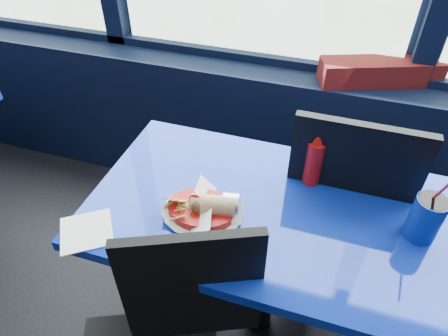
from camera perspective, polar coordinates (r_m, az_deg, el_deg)
window_sill at (r=2.27m, az=3.35°, el=5.18°), size 5.00×0.26×0.80m
near_table at (r=1.48m, az=5.85°, el=-10.44°), size 1.20×0.70×0.75m
chair_near_back at (r=1.68m, az=16.66°, el=-3.85°), size 0.46×0.47×1.02m
planter_box at (r=2.03m, az=21.43°, el=12.72°), size 0.57×0.33×0.11m
food_basket at (r=1.29m, az=-3.05°, el=-5.90°), size 0.27×0.27×0.09m
ketchup_bottle at (r=1.40m, az=12.79°, el=1.21°), size 0.06×0.06×0.23m
soda_cup at (r=1.34m, az=26.90°, el=-6.29°), size 0.09×0.09×0.32m
napkin at (r=1.34m, az=-19.07°, el=-8.53°), size 0.22×0.22×0.00m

